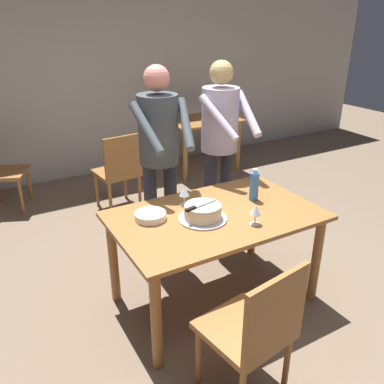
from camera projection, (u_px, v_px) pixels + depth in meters
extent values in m
plane|color=#7A6651|center=(213.00, 298.00, 3.15)|extent=(14.00, 14.00, 0.00)
cube|color=#BCB7AD|center=(82.00, 74.00, 5.18)|extent=(10.00, 0.12, 2.70)
cube|color=#9E6633|center=(216.00, 216.00, 2.85)|extent=(1.47, 0.92, 0.03)
cylinder|color=#9E6633|center=(156.00, 321.00, 2.40)|extent=(0.07, 0.07, 0.72)
cylinder|color=#9E6633|center=(316.00, 260.00, 3.00)|extent=(0.07, 0.07, 0.72)
cylinder|color=#9E6633|center=(113.00, 260.00, 3.01)|extent=(0.07, 0.07, 0.72)
cylinder|color=#9E6633|center=(253.00, 219.00, 3.61)|extent=(0.07, 0.07, 0.72)
cylinder|color=silver|center=(203.00, 218.00, 2.77)|extent=(0.34, 0.34, 0.01)
cylinder|color=beige|center=(203.00, 212.00, 2.75)|extent=(0.26, 0.26, 0.09)
cylinder|color=#A49984|center=(203.00, 206.00, 2.73)|extent=(0.25, 0.25, 0.01)
cube|color=silver|center=(205.00, 203.00, 2.74)|extent=(0.20, 0.06, 0.00)
cube|color=black|center=(191.00, 209.00, 2.66)|extent=(0.08, 0.04, 0.02)
cylinder|color=white|center=(151.00, 218.00, 2.77)|extent=(0.22, 0.22, 0.01)
cylinder|color=white|center=(150.00, 217.00, 2.77)|extent=(0.22, 0.22, 0.01)
cylinder|color=white|center=(150.00, 216.00, 2.76)|extent=(0.22, 0.22, 0.01)
cylinder|color=white|center=(150.00, 215.00, 2.76)|extent=(0.22, 0.22, 0.01)
cylinder|color=white|center=(150.00, 213.00, 2.76)|extent=(0.22, 0.22, 0.01)
cylinder|color=silver|center=(184.00, 204.00, 2.99)|extent=(0.07, 0.07, 0.00)
cylinder|color=silver|center=(184.00, 200.00, 2.98)|extent=(0.01, 0.01, 0.07)
cone|color=silver|center=(184.00, 191.00, 2.95)|extent=(0.08, 0.08, 0.07)
cylinder|color=silver|center=(255.00, 224.00, 2.71)|extent=(0.07, 0.07, 0.00)
cylinder|color=silver|center=(255.00, 219.00, 2.69)|extent=(0.01, 0.01, 0.07)
cone|color=silver|center=(256.00, 210.00, 2.67)|extent=(0.08, 0.08, 0.07)
cylinder|color=#387AC6|center=(254.00, 186.00, 3.03)|extent=(0.07, 0.07, 0.22)
cylinder|color=silver|center=(255.00, 171.00, 2.98)|extent=(0.04, 0.04, 0.03)
cylinder|color=#2D2D38|center=(171.00, 212.00, 3.48)|extent=(0.11, 0.11, 0.95)
cylinder|color=#2D2D38|center=(151.00, 216.00, 3.41)|extent=(0.11, 0.11, 0.95)
cylinder|color=#3F474C|center=(158.00, 130.00, 3.14)|extent=(0.32, 0.32, 0.55)
sphere|color=tan|center=(156.00, 78.00, 2.98)|extent=(0.20, 0.20, 0.20)
cylinder|color=#3F474C|center=(186.00, 124.00, 3.02)|extent=(0.19, 0.42, 0.34)
cylinder|color=#3F474C|center=(146.00, 128.00, 2.90)|extent=(0.12, 0.42, 0.34)
cylinder|color=#2D2D38|center=(225.00, 196.00, 3.79)|extent=(0.11, 0.11, 0.95)
cylinder|color=#2D2D38|center=(210.00, 201.00, 3.70)|extent=(0.11, 0.11, 0.95)
cylinder|color=#B7ADC6|center=(220.00, 120.00, 3.44)|extent=(0.32, 0.32, 0.55)
sphere|color=tan|center=(221.00, 72.00, 3.28)|extent=(0.20, 0.20, 0.20)
cylinder|color=#B7ADC6|center=(248.00, 113.00, 3.35)|extent=(0.13, 0.42, 0.34)
cylinder|color=#B7ADC6|center=(218.00, 118.00, 3.19)|extent=(0.18, 0.42, 0.34)
cube|color=#9E6633|center=(244.00, 329.00, 2.24)|extent=(0.50, 0.50, 0.04)
cylinder|color=#9E6633|center=(198.00, 355.00, 2.36)|extent=(0.04, 0.04, 0.41)
cylinder|color=#9E6633|center=(242.00, 328.00, 2.57)|extent=(0.04, 0.04, 0.41)
cylinder|color=#9E6633|center=(287.00, 363.00, 2.31)|extent=(0.04, 0.04, 0.41)
cube|color=#9E6633|center=(276.00, 315.00, 2.00)|extent=(0.44, 0.10, 0.45)
cube|color=#9E6633|center=(202.00, 120.00, 5.52)|extent=(1.00, 0.70, 0.03)
cylinder|color=#9E6633|center=(185.00, 156.00, 5.25)|extent=(0.07, 0.07, 0.71)
cylinder|color=#9E6633|center=(238.00, 146.00, 5.64)|extent=(0.07, 0.07, 0.71)
cylinder|color=#9E6633|center=(167.00, 145.00, 5.69)|extent=(0.07, 0.07, 0.71)
cylinder|color=#9E6633|center=(217.00, 137.00, 6.08)|extent=(0.07, 0.07, 0.71)
cube|color=#9E6633|center=(117.00, 172.00, 4.49)|extent=(0.48, 0.48, 0.04)
cylinder|color=#9E6633|center=(97.00, 189.00, 4.62)|extent=(0.04, 0.04, 0.41)
cylinder|color=#9E6633|center=(125.00, 182.00, 4.82)|extent=(0.04, 0.04, 0.41)
cylinder|color=#9E6633|center=(110.00, 200.00, 4.35)|extent=(0.04, 0.04, 0.41)
cylinder|color=#9E6633|center=(140.00, 192.00, 4.55)|extent=(0.04, 0.04, 0.41)
cube|color=#9E6633|center=(123.00, 157.00, 4.24)|extent=(0.44, 0.08, 0.45)
cube|color=#9E6633|center=(6.00, 173.00, 4.48)|extent=(0.58, 0.58, 0.04)
cylinder|color=#9E6633|center=(30.00, 185.00, 4.75)|extent=(0.04, 0.04, 0.41)
cylinder|color=#9E6633|center=(21.00, 197.00, 4.42)|extent=(0.04, 0.04, 0.41)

